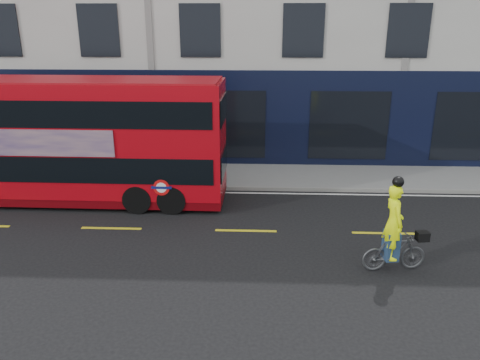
{
  "coord_description": "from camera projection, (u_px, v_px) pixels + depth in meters",
  "views": [
    {
      "loc": [
        4.36,
        -11.02,
        5.82
      ],
      "look_at": [
        3.8,
        2.11,
        1.37
      ],
      "focal_mm": 35.0,
      "sensor_mm": 36.0,
      "label": 1
    }
  ],
  "objects": [
    {
      "name": "ground",
      "position": [
        94.0,
        252.0,
        12.47
      ],
      "size": [
        120.0,
        120.0,
        0.0
      ],
      "primitive_type": "plane",
      "color": "black",
      "rests_on": "ground"
    },
    {
      "name": "pavement",
      "position": [
        149.0,
        175.0,
        18.6
      ],
      "size": [
        60.0,
        3.0,
        0.12
      ],
      "primitive_type": "cube",
      "color": "gray",
      "rests_on": "ground"
    },
    {
      "name": "kerb",
      "position": [
        140.0,
        187.0,
        17.18
      ],
      "size": [
        60.0,
        0.12,
        0.13
      ],
      "primitive_type": "cube",
      "color": "slate",
      "rests_on": "ground"
    },
    {
      "name": "road_edge_line",
      "position": [
        138.0,
        191.0,
        16.91
      ],
      "size": [
        58.0,
        0.1,
        0.01
      ],
      "primitive_type": "cube",
      "color": "silver",
      "rests_on": "ground"
    },
    {
      "name": "lane_dashes",
      "position": [
        111.0,
        228.0,
        13.88
      ],
      "size": [
        58.0,
        0.12,
        0.01
      ],
      "primitive_type": null,
      "color": "gold",
      "rests_on": "ground"
    },
    {
      "name": "bus",
      "position": [
        72.0,
        140.0,
        15.46
      ],
      "size": [
        10.24,
        2.46,
        4.11
      ],
      "rotation": [
        0.0,
        0.0,
        -0.01
      ],
      "color": "#AC0610",
      "rests_on": "ground"
    },
    {
      "name": "cyclist",
      "position": [
        394.0,
        238.0,
        11.29
      ],
      "size": [
        1.65,
        0.74,
        2.44
      ],
      "rotation": [
        0.0,
        0.0,
        0.14
      ],
      "color": "#47494C",
      "rests_on": "ground"
    }
  ]
}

